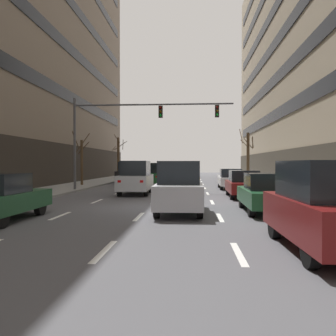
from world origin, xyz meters
TOP-DOWN VIEW (x-y plane):
  - ground_plane at (0.00, 0.00)m, footprint 120.00×120.00m
  - sidewalk_right at (7.99, 0.00)m, footprint 3.91×80.00m
  - lane_stripe_l1_s3 at (-3.02, -3.00)m, footprint 0.16×2.00m
  - lane_stripe_l1_s4 at (-3.02, 2.00)m, footprint 0.16×2.00m
  - lane_stripe_l1_s5 at (-3.02, 7.00)m, footprint 0.16×2.00m
  - lane_stripe_l1_s6 at (-3.02, 12.00)m, footprint 0.16×2.00m
  - lane_stripe_l1_s7 at (-3.02, 17.00)m, footprint 0.16×2.00m
  - lane_stripe_l1_s8 at (-3.02, 22.00)m, footprint 0.16×2.00m
  - lane_stripe_l1_s9 at (-3.02, 27.00)m, footprint 0.16×2.00m
  - lane_stripe_l1_s10 at (-3.02, 32.00)m, footprint 0.16×2.00m
  - lane_stripe_l2_s2 at (0.00, -8.00)m, footprint 0.16×2.00m
  - lane_stripe_l2_s3 at (0.00, -3.00)m, footprint 0.16×2.00m
  - lane_stripe_l2_s4 at (0.00, 2.00)m, footprint 0.16×2.00m
  - lane_stripe_l2_s5 at (0.00, 7.00)m, footprint 0.16×2.00m
  - lane_stripe_l2_s6 at (0.00, 12.00)m, footprint 0.16×2.00m
  - lane_stripe_l2_s7 at (0.00, 17.00)m, footprint 0.16×2.00m
  - lane_stripe_l2_s8 at (0.00, 22.00)m, footprint 0.16×2.00m
  - lane_stripe_l2_s9 at (0.00, 27.00)m, footprint 0.16×2.00m
  - lane_stripe_l2_s10 at (0.00, 32.00)m, footprint 0.16×2.00m
  - lane_stripe_l3_s2 at (3.02, -8.00)m, footprint 0.16×2.00m
  - lane_stripe_l3_s3 at (3.02, -3.00)m, footprint 0.16×2.00m
  - lane_stripe_l3_s4 at (3.02, 2.00)m, footprint 0.16×2.00m
  - lane_stripe_l3_s5 at (3.02, 7.00)m, footprint 0.16×2.00m
  - lane_stripe_l3_s6 at (3.02, 12.00)m, footprint 0.16×2.00m
  - lane_stripe_l3_s7 at (3.02, 17.00)m, footprint 0.16×2.00m
  - lane_stripe_l3_s8 at (3.02, 22.00)m, footprint 0.16×2.00m
  - lane_stripe_l3_s9 at (3.02, 27.00)m, footprint 0.16×2.00m
  - lane_stripe_l3_s10 at (3.02, 32.00)m, footprint 0.16×2.00m
  - car_driving_0 at (-1.64, 6.16)m, footprint 1.96×4.50m
  - car_driving_1 at (-1.56, 14.54)m, footprint 1.78×4.23m
  - taxi_driving_2 at (1.52, 11.48)m, footprint 2.09×4.63m
  - car_driving_3 at (-4.38, 18.17)m, footprint 1.88×4.48m
  - car_driving_5 at (1.47, -1.97)m, footprint 1.84×4.32m
  - car_parked_0 at (4.98, -7.65)m, footprint 1.86×4.29m
  - car_parked_1 at (4.98, -1.50)m, footprint 1.83×4.28m
  - car_parked_2 at (4.98, 4.55)m, footprint 1.84×4.28m
  - car_parked_3 at (4.98, 11.33)m, footprint 1.84×4.25m
  - traffic_signal_0 at (-2.41, 8.28)m, footprint 11.37×0.35m
  - street_tree_0 at (-7.62, 13.38)m, footprint 1.39×1.65m
  - street_tree_2 at (7.59, 19.01)m, footprint 1.41×1.46m
  - street_tree_3 at (-7.59, 27.95)m, footprint 1.79×1.56m

SIDE VIEW (x-z plane):
  - ground_plane at x=0.00m, z-range 0.00..0.00m
  - lane_stripe_l1_s3 at x=-3.02m, z-range 0.00..0.01m
  - lane_stripe_l1_s4 at x=-3.02m, z-range 0.00..0.01m
  - lane_stripe_l1_s5 at x=-3.02m, z-range 0.00..0.01m
  - lane_stripe_l1_s6 at x=-3.02m, z-range 0.00..0.01m
  - lane_stripe_l1_s7 at x=-3.02m, z-range 0.00..0.01m
  - lane_stripe_l1_s8 at x=-3.02m, z-range 0.00..0.01m
  - lane_stripe_l1_s9 at x=-3.02m, z-range 0.00..0.01m
  - lane_stripe_l1_s10 at x=-3.02m, z-range 0.00..0.01m
  - lane_stripe_l2_s2 at x=0.00m, z-range 0.00..0.01m
  - lane_stripe_l2_s3 at x=0.00m, z-range 0.00..0.01m
  - lane_stripe_l2_s4 at x=0.00m, z-range 0.00..0.01m
  - lane_stripe_l2_s5 at x=0.00m, z-range 0.00..0.01m
  - lane_stripe_l2_s6 at x=0.00m, z-range 0.00..0.01m
  - lane_stripe_l2_s7 at x=0.00m, z-range 0.00..0.01m
  - lane_stripe_l2_s8 at x=0.00m, z-range 0.00..0.01m
  - lane_stripe_l2_s9 at x=0.00m, z-range 0.00..0.01m
  - lane_stripe_l2_s10 at x=0.00m, z-range 0.00..0.01m
  - lane_stripe_l3_s2 at x=3.02m, z-range 0.00..0.01m
  - lane_stripe_l3_s3 at x=3.02m, z-range 0.00..0.01m
  - lane_stripe_l3_s4 at x=3.02m, z-range 0.00..0.01m
  - lane_stripe_l3_s5 at x=3.02m, z-range 0.00..0.01m
  - lane_stripe_l3_s6 at x=3.02m, z-range 0.00..0.01m
  - lane_stripe_l3_s7 at x=3.02m, z-range 0.00..0.01m
  - lane_stripe_l3_s8 at x=3.02m, z-range 0.00..0.01m
  - lane_stripe_l3_s9 at x=3.02m, z-range 0.00..0.01m
  - lane_stripe_l3_s10 at x=3.02m, z-range 0.00..0.01m
  - sidewalk_right at x=7.99m, z-range 0.00..0.14m
  - car_parked_3 at x=4.98m, z-range -0.01..1.57m
  - car_parked_2 at x=4.98m, z-range -0.01..1.58m
  - car_parked_1 at x=4.98m, z-range -0.01..1.59m
  - taxi_driving_2 at x=1.52m, z-range -0.10..1.79m
  - car_driving_1 at x=-1.56m, z-range 0.00..2.04m
  - car_parked_0 at x=4.98m, z-range 0.00..2.05m
  - car_driving_5 at x=1.47m, z-range 0.00..2.08m
  - car_driving_0 at x=-1.64m, z-range -0.01..2.16m
  - car_driving_3 at x=-4.38m, z-range -0.01..2.16m
  - street_tree_0 at x=-7.62m, z-range -0.04..4.64m
  - street_tree_2 at x=7.59m, z-range 0.04..5.45m
  - street_tree_3 at x=-7.59m, z-range 0.07..5.71m
  - traffic_signal_0 at x=-2.41m, z-range 1.61..8.17m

